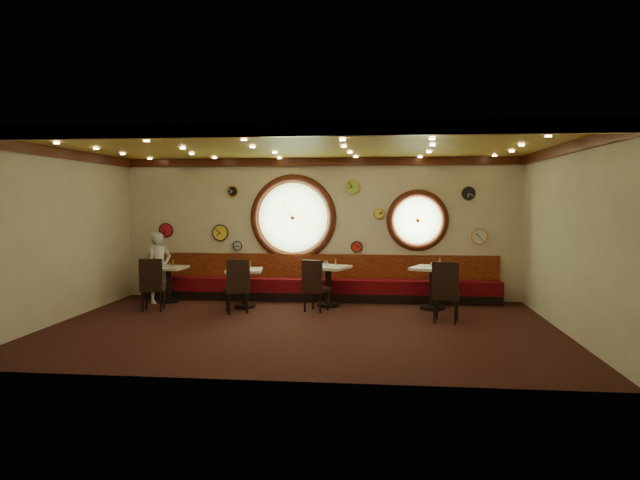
{
  "coord_description": "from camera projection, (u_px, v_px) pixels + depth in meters",
  "views": [
    {
      "loc": [
        1.37,
        -9.87,
        2.25
      ],
      "look_at": [
        0.24,
        0.8,
        1.5
      ],
      "focal_mm": 32.0,
      "sensor_mm": 36.0,
      "label": 1
    }
  ],
  "objects": [
    {
      "name": "floor",
      "position": [
        302.0,
        327.0,
        10.09
      ],
      "size": [
        9.0,
        6.0,
        0.0
      ],
      "primitive_type": "cube",
      "color": "black",
      "rests_on": "ground"
    },
    {
      "name": "ceiling",
      "position": [
        301.0,
        145.0,
        9.86
      ],
      "size": [
        9.0,
        6.0,
        0.02
      ],
      "primitive_type": "cube",
      "color": "gold",
      "rests_on": "wall_back"
    },
    {
      "name": "wall_back",
      "position": [
        319.0,
        229.0,
        12.95
      ],
      "size": [
        9.0,
        0.02,
        3.2
      ],
      "primitive_type": "cube",
      "color": "beige",
      "rests_on": "floor"
    },
    {
      "name": "wall_front",
      "position": [
        268.0,
        253.0,
        7.0
      ],
      "size": [
        9.0,
        0.02,
        3.2
      ],
      "primitive_type": "cube",
      "color": "beige",
      "rests_on": "floor"
    },
    {
      "name": "wall_left",
      "position": [
        59.0,
        236.0,
        10.45
      ],
      "size": [
        0.02,
        6.0,
        3.2
      ],
      "primitive_type": "cube",
      "color": "beige",
      "rests_on": "floor"
    },
    {
      "name": "wall_right",
      "position": [
        568.0,
        239.0,
        9.51
      ],
      "size": [
        0.02,
        6.0,
        3.2
      ],
      "primitive_type": "cube",
      "color": "beige",
      "rests_on": "floor"
    },
    {
      "name": "molding_back",
      "position": [
        319.0,
        162.0,
        12.8
      ],
      "size": [
        9.0,
        0.1,
        0.18
      ],
      "primitive_type": "cube",
      "color": "#3B150A",
      "rests_on": "wall_back"
    },
    {
      "name": "molding_front",
      "position": [
        268.0,
        130.0,
        6.94
      ],
      "size": [
        9.0,
        0.1,
        0.18
      ],
      "primitive_type": "cube",
      "color": "#3B150A",
      "rests_on": "wall_back"
    },
    {
      "name": "molding_left",
      "position": [
        58.0,
        153.0,
        10.34
      ],
      "size": [
        0.1,
        6.0,
        0.18
      ],
      "primitive_type": "cube",
      "color": "#3B150A",
      "rests_on": "wall_back"
    },
    {
      "name": "molding_right",
      "position": [
        568.0,
        148.0,
        9.4
      ],
      "size": [
        0.1,
        6.0,
        0.18
      ],
      "primitive_type": "cube",
      "color": "#3B150A",
      "rests_on": "wall_back"
    },
    {
      "name": "banquette_base",
      "position": [
        318.0,
        296.0,
        12.78
      ],
      "size": [
        8.0,
        0.55,
        0.2
      ],
      "primitive_type": "cube",
      "color": "black",
      "rests_on": "floor"
    },
    {
      "name": "banquette_seat",
      "position": [
        318.0,
        285.0,
        12.76
      ],
      "size": [
        8.0,
        0.55,
        0.3
      ],
      "primitive_type": "cube",
      "color": "#580710",
      "rests_on": "banquette_base"
    },
    {
      "name": "banquette_back",
      "position": [
        319.0,
        266.0,
        12.95
      ],
      "size": [
        8.0,
        0.1,
        0.55
      ],
      "primitive_type": "cube",
      "color": "#5D070B",
      "rests_on": "wall_back"
    },
    {
      "name": "porthole_left_glass",
      "position": [
        293.0,
        218.0,
        12.99
      ],
      "size": [
        1.66,
        0.02,
        1.66
      ],
      "primitive_type": "cylinder",
      "rotation": [
        1.57,
        0.0,
        0.0
      ],
      "color": "#89B46C",
      "rests_on": "wall_back"
    },
    {
      "name": "porthole_left_frame",
      "position": [
        293.0,
        218.0,
        12.98
      ],
      "size": [
        1.98,
        0.18,
        1.98
      ],
      "primitive_type": "torus",
      "rotation": [
        1.57,
        0.0,
        0.0
      ],
      "color": "#3B150A",
      "rests_on": "wall_back"
    },
    {
      "name": "porthole_left_ring",
      "position": [
        293.0,
        218.0,
        12.95
      ],
      "size": [
        1.61,
        0.03,
        1.61
      ],
      "primitive_type": "torus",
      "rotation": [
        1.57,
        0.0,
        0.0
      ],
      "color": "gold",
      "rests_on": "wall_back"
    },
    {
      "name": "porthole_right_glass",
      "position": [
        417.0,
        220.0,
        12.7
      ],
      "size": [
        1.1,
        0.02,
        1.1
      ],
      "primitive_type": "cylinder",
      "rotation": [
        1.57,
        0.0,
        0.0
      ],
      "color": "#89B46C",
      "rests_on": "wall_back"
    },
    {
      "name": "porthole_right_frame",
      "position": [
        417.0,
        220.0,
        12.69
      ],
      "size": [
        1.38,
        0.18,
        1.38
      ],
      "primitive_type": "torus",
      "rotation": [
        1.57,
        0.0,
        0.0
      ],
      "color": "#3B150A",
      "rests_on": "wall_back"
    },
    {
      "name": "porthole_right_ring",
      "position": [
        418.0,
        220.0,
        12.66
      ],
      "size": [
        1.09,
        0.03,
        1.09
      ],
      "primitive_type": "torus",
      "rotation": [
        1.57,
        0.0,
        0.0
      ],
      "color": "gold",
      "rests_on": "wall_back"
    },
    {
      "name": "wall_clock_0",
      "position": [
        352.0,
        187.0,
        12.77
      ],
      "size": [
        0.3,
        0.03,
        0.3
      ],
      "primitive_type": "cylinder",
      "rotation": [
        1.57,
        0.0,
        0.0
      ],
      "color": "#8FD041",
      "rests_on": "wall_back"
    },
    {
      "name": "wall_clock_1",
      "position": [
        479.0,
        237.0,
        12.55
      ],
      "size": [
        0.34,
        0.03,
        0.34
      ],
      "primitive_type": "cylinder",
      "rotation": [
        1.57,
        0.0,
        0.0
      ],
      "color": "white",
      "rests_on": "wall_back"
    },
    {
      "name": "wall_clock_2",
      "position": [
        379.0,
        214.0,
        12.75
      ],
      "size": [
        0.22,
        0.03,
        0.22
      ],
      "primitive_type": "cylinder",
      "rotation": [
        1.57,
        0.0,
        0.0
      ],
      "color": "#DDEC4E",
      "rests_on": "wall_back"
    },
    {
      "name": "wall_clock_3",
      "position": [
        237.0,
        246.0,
        13.14
      ],
      "size": [
        0.2,
        0.03,
        0.2
      ],
      "primitive_type": "cylinder",
      "rotation": [
        1.57,
        0.0,
        0.0
      ],
      "color": "silver",
      "rests_on": "wall_back"
    },
    {
      "name": "wall_clock_4",
      "position": [
        357.0,
        247.0,
        12.85
      ],
      "size": [
        0.24,
        0.03,
        0.24
      ],
      "primitive_type": "cylinder",
      "rotation": [
        1.57,
        0.0,
        0.0
      ],
      "color": "red",
      "rests_on": "wall_back"
    },
    {
      "name": "wall_clock_5",
      "position": [
        220.0,
        233.0,
        13.16
      ],
      "size": [
        0.36,
        0.03,
        0.36
      ],
      "primitive_type": "cylinder",
      "rotation": [
        1.57,
        0.0,
        0.0
      ],
      "color": "yellow",
      "rests_on": "wall_back"
    },
    {
      "name": "wall_clock_6",
      "position": [
        233.0,
        191.0,
        13.06
      ],
      "size": [
        0.24,
        0.03,
        0.24
      ],
      "primitive_type": "cylinder",
      "rotation": [
        1.57,
        0.0,
        0.0
      ],
      "color": "black",
      "rests_on": "wall_back"
    },
    {
      "name": "wall_clock_7",
      "position": [
        468.0,
        193.0,
        12.51
      ],
      "size": [
        0.28,
        0.03,
        0.28
      ],
      "primitive_type": "cylinder",
      "rotation": [
        1.57,
        0.0,
        0.0
      ],
      "color": "black",
      "rests_on": "wall_back"
    },
    {
      "name": "wall_clock_8",
      "position": [
        166.0,
        230.0,
        13.29
      ],
      "size": [
        0.32,
        0.03,
        0.32
      ],
      "primitive_type": "cylinder",
      "rotation": [
        1.57,
        0.0,
        0.0
      ],
      "color": "red",
      "rests_on": "wall_back"
    },
    {
      "name": "table_a",
      "position": [
        168.0,
        280.0,
        12.56
      ],
      "size": [
        0.76,
        0.76,
        0.79
      ],
      "color": "black",
      "rests_on": "floor"
    },
    {
      "name": "table_b",
      "position": [
        244.0,
        283.0,
        11.94
      ],
      "size": [
        0.84,
        0.84,
        0.81
      ],
      "color": "black",
      "rests_on": "floor"
    },
    {
      "name": "table_c",
      "position": [
        328.0,
        281.0,
        12.07
      ],
      "size": [
        1.01,
        1.01,
        0.86
      ],
      "color": "black",
      "rests_on": "floor"
    },
    {
      "name": "table_d",
      "position": [
        433.0,
        282.0,
        11.76
      ],
      "size": [
        1.05,
        1.05,
        0.88
      ],
      "color": "black",
      "rests_on": "floor"
    },
    {
      "name": "chair_a",
      "position": [
        152.0,
        281.0,
        11.49
      ],
      "size": [
        0.53,
        0.53,
        0.67
      ],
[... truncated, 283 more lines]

